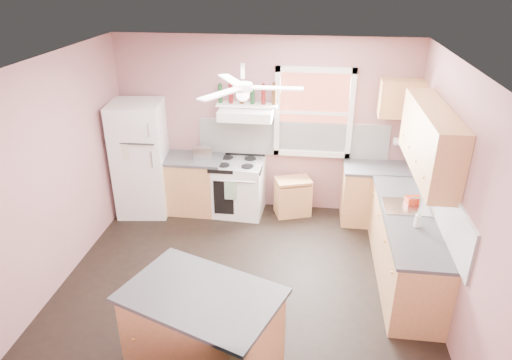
# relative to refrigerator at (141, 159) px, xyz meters

# --- Properties ---
(floor) EXTENTS (4.50, 4.50, 0.00)m
(floor) POSITION_rel_refrigerator_xyz_m (1.85, -1.58, -0.89)
(floor) COLOR black
(floor) RESTS_ON ground
(ceiling) EXTENTS (4.50, 4.50, 0.00)m
(ceiling) POSITION_rel_refrigerator_xyz_m (1.85, -1.58, 1.81)
(ceiling) COLOR white
(ceiling) RESTS_ON ground
(wall_back) EXTENTS (4.50, 0.05, 2.70)m
(wall_back) POSITION_rel_refrigerator_xyz_m (1.85, 0.44, 0.46)
(wall_back) COLOR #905F60
(wall_back) RESTS_ON ground
(wall_right) EXTENTS (0.05, 4.00, 2.70)m
(wall_right) POSITION_rel_refrigerator_xyz_m (4.12, -1.58, 0.46)
(wall_right) COLOR #905F60
(wall_right) RESTS_ON ground
(wall_left) EXTENTS (0.05, 4.00, 2.70)m
(wall_left) POSITION_rel_refrigerator_xyz_m (-0.43, -1.58, 0.46)
(wall_left) COLOR #905F60
(wall_left) RESTS_ON ground
(backsplash_back) EXTENTS (2.90, 0.03, 0.55)m
(backsplash_back) POSITION_rel_refrigerator_xyz_m (2.30, 0.40, 0.29)
(backsplash_back) COLOR white
(backsplash_back) RESTS_ON wall_back
(backsplash_right) EXTENTS (0.03, 2.60, 0.55)m
(backsplash_right) POSITION_rel_refrigerator_xyz_m (4.08, -1.28, 0.29)
(backsplash_right) COLOR white
(backsplash_right) RESTS_ON wall_right
(window_view) EXTENTS (1.00, 0.02, 1.20)m
(window_view) POSITION_rel_refrigerator_xyz_m (2.60, 0.40, 0.71)
(window_view) COLOR brown
(window_view) RESTS_ON wall_back
(window_frame) EXTENTS (1.16, 0.07, 1.36)m
(window_frame) POSITION_rel_refrigerator_xyz_m (2.60, 0.37, 0.71)
(window_frame) COLOR white
(window_frame) RESTS_ON wall_back
(refrigerator) EXTENTS (0.84, 0.82, 1.78)m
(refrigerator) POSITION_rel_refrigerator_xyz_m (0.00, 0.00, 0.00)
(refrigerator) COLOR white
(refrigerator) RESTS_ON floor
(base_cabinet_left) EXTENTS (0.90, 0.60, 0.86)m
(base_cabinet_left) POSITION_rel_refrigerator_xyz_m (0.79, 0.12, -0.46)
(base_cabinet_left) COLOR #AE7A48
(base_cabinet_left) RESTS_ON floor
(counter_left) EXTENTS (0.92, 0.62, 0.04)m
(counter_left) POSITION_rel_refrigerator_xyz_m (0.79, 0.12, -0.01)
(counter_left) COLOR #3C3C3E
(counter_left) RESTS_ON base_cabinet_left
(toaster) EXTENTS (0.30, 0.20, 0.18)m
(toaster) POSITION_rel_refrigerator_xyz_m (0.95, 0.11, 0.10)
(toaster) COLOR silver
(toaster) RESTS_ON counter_left
(stove) EXTENTS (0.83, 0.68, 0.86)m
(stove) POSITION_rel_refrigerator_xyz_m (1.48, 0.12, -0.46)
(stove) COLOR white
(stove) RESTS_ON floor
(range_hood) EXTENTS (0.78, 0.50, 0.14)m
(range_hood) POSITION_rel_refrigerator_xyz_m (1.62, 0.17, 0.73)
(range_hood) COLOR white
(range_hood) RESTS_ON wall_back
(bottle_shelf) EXTENTS (0.90, 0.26, 0.03)m
(bottle_shelf) POSITION_rel_refrigerator_xyz_m (1.62, 0.29, 0.83)
(bottle_shelf) COLOR white
(bottle_shelf) RESTS_ON range_hood
(cart) EXTENTS (0.62, 0.50, 0.53)m
(cart) POSITION_rel_refrigerator_xyz_m (2.35, 0.17, -0.62)
(cart) COLOR #AE7A48
(cart) RESTS_ON floor
(base_cabinet_corner) EXTENTS (1.00, 0.60, 0.86)m
(base_cabinet_corner) POSITION_rel_refrigerator_xyz_m (3.60, 0.12, -0.46)
(base_cabinet_corner) COLOR #AE7A48
(base_cabinet_corner) RESTS_ON floor
(base_cabinet_right) EXTENTS (0.60, 2.20, 0.86)m
(base_cabinet_right) POSITION_rel_refrigerator_xyz_m (3.80, -1.28, -0.46)
(base_cabinet_right) COLOR #AE7A48
(base_cabinet_right) RESTS_ON floor
(counter_corner) EXTENTS (1.02, 0.62, 0.04)m
(counter_corner) POSITION_rel_refrigerator_xyz_m (3.60, 0.12, -0.01)
(counter_corner) COLOR #3C3C3E
(counter_corner) RESTS_ON base_cabinet_corner
(counter_right) EXTENTS (0.62, 2.22, 0.04)m
(counter_right) POSITION_rel_refrigerator_xyz_m (3.79, -1.28, -0.01)
(counter_right) COLOR #3C3C3E
(counter_right) RESTS_ON base_cabinet_right
(sink) EXTENTS (0.55, 0.45, 0.03)m
(sink) POSITION_rel_refrigerator_xyz_m (3.79, -1.08, 0.01)
(sink) COLOR silver
(sink) RESTS_ON counter_right
(faucet) EXTENTS (0.03, 0.03, 0.14)m
(faucet) POSITION_rel_refrigerator_xyz_m (3.95, -1.08, 0.08)
(faucet) COLOR silver
(faucet) RESTS_ON sink
(upper_cabinet_right) EXTENTS (0.33, 1.80, 0.76)m
(upper_cabinet_right) POSITION_rel_refrigerator_xyz_m (3.93, -1.08, 0.89)
(upper_cabinet_right) COLOR #AE7A48
(upper_cabinet_right) RESTS_ON wall_right
(upper_cabinet_corner) EXTENTS (0.60, 0.33, 0.52)m
(upper_cabinet_corner) POSITION_rel_refrigerator_xyz_m (3.80, 0.25, 1.01)
(upper_cabinet_corner) COLOR #AE7A48
(upper_cabinet_corner) RESTS_ON wall_back
(paper_towel) EXTENTS (0.26, 0.12, 0.12)m
(paper_towel) POSITION_rel_refrigerator_xyz_m (3.92, 0.28, 0.36)
(paper_towel) COLOR white
(paper_towel) RESTS_ON wall_back
(island) EXTENTS (1.54, 1.26, 0.86)m
(island) POSITION_rel_refrigerator_xyz_m (1.66, -2.99, -0.46)
(island) COLOR #AE7A48
(island) RESTS_ON floor
(island_top) EXTENTS (1.64, 1.36, 0.04)m
(island_top) POSITION_rel_refrigerator_xyz_m (1.66, -2.99, -0.01)
(island_top) COLOR #3C3C3E
(island_top) RESTS_ON island
(ceiling_fan_hub) EXTENTS (0.20, 0.20, 0.08)m
(ceiling_fan_hub) POSITION_rel_refrigerator_xyz_m (1.85, -1.58, 1.56)
(ceiling_fan_hub) COLOR white
(ceiling_fan_hub) RESTS_ON ceiling
(soap_bottle) EXTENTS (0.12, 0.12, 0.21)m
(soap_bottle) POSITION_rel_refrigerator_xyz_m (3.82, -1.55, 0.12)
(soap_bottle) COLOR silver
(soap_bottle) RESTS_ON counter_right
(red_caddy) EXTENTS (0.21, 0.16, 0.10)m
(red_caddy) POSITION_rel_refrigerator_xyz_m (3.87, -1.00, 0.06)
(red_caddy) COLOR #AB260E
(red_caddy) RESTS_ON counter_right
(wine_bottles) EXTENTS (0.86, 0.06, 0.31)m
(wine_bottles) POSITION_rel_refrigerator_xyz_m (1.63, 0.29, 0.99)
(wine_bottles) COLOR #143819
(wine_bottles) RESTS_ON bottle_shelf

